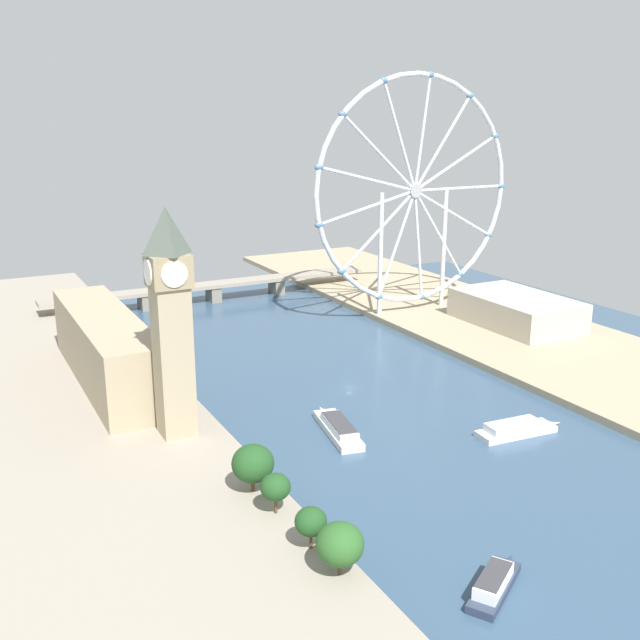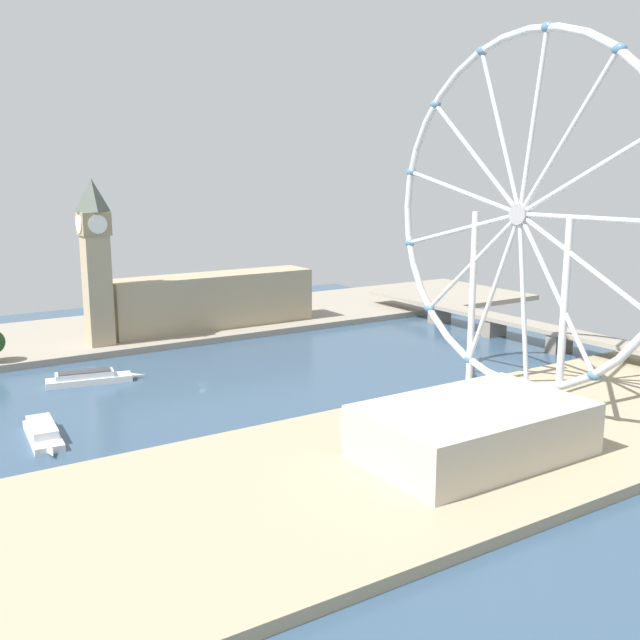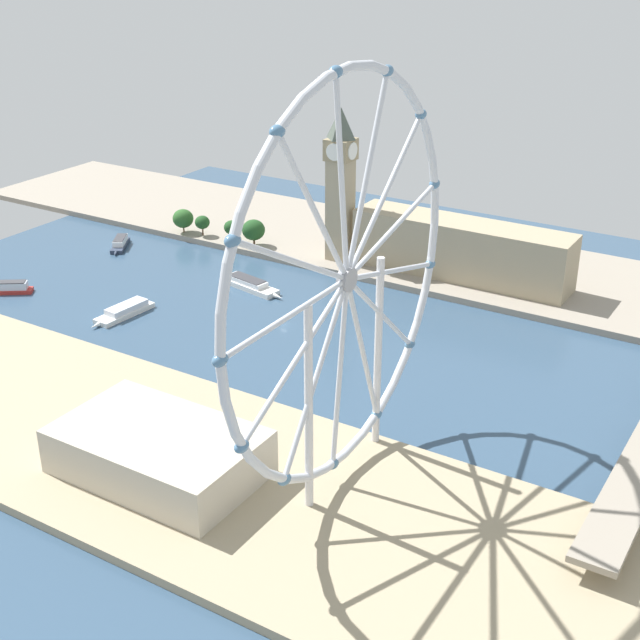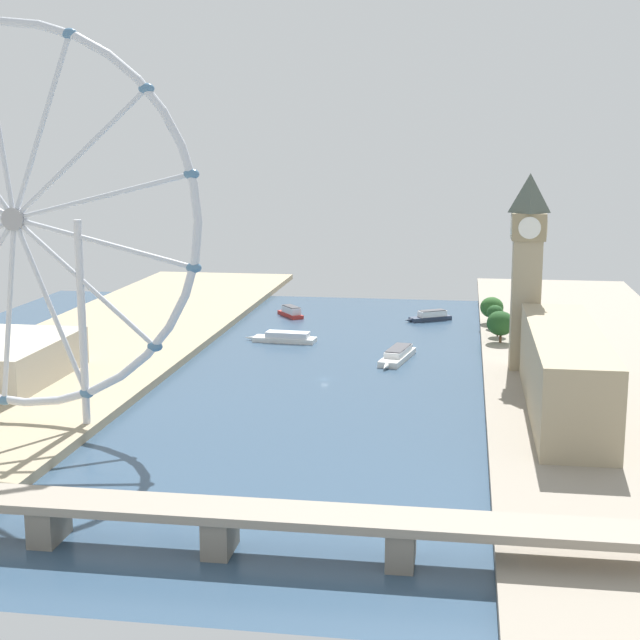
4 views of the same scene
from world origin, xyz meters
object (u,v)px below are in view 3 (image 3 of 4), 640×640
at_px(parliament_block, 461,249).
at_px(tour_boat_0, 250,284).
at_px(ferris_wheel, 347,281).
at_px(tour_boat_2, 120,243).
at_px(clock_tower, 340,182).
at_px(tour_boat_1, 10,288).
at_px(tour_boat_3, 125,311).
at_px(riverside_hall, 159,451).

distance_m(parliament_block, tour_boat_0, 100.04).
height_order(ferris_wheel, tour_boat_2, ferris_wheel).
bearing_deg(tour_boat_0, tour_boat_2, -175.65).
height_order(ferris_wheel, tour_boat_0, ferris_wheel).
bearing_deg(clock_tower, tour_boat_1, -44.65).
relative_size(tour_boat_2, tour_boat_3, 0.71).
distance_m(riverside_hall, tour_boat_2, 216.51).
relative_size(tour_boat_0, tour_boat_3, 1.12).
bearing_deg(tour_boat_0, clock_tower, 79.67).
xyz_separation_m(clock_tower, ferris_wheel, (158.17, 94.70, 23.75)).
xyz_separation_m(riverside_hall, tour_boat_2, (-148.64, -157.21, -8.11)).
xyz_separation_m(riverside_hall, tour_boat_3, (-85.66, -95.05, -8.29)).
xyz_separation_m(tour_boat_1, tour_boat_2, (-71.88, 0.15, -0.20)).
bearing_deg(ferris_wheel, clock_tower, -149.09).
distance_m(ferris_wheel, riverside_hall, 78.93).
relative_size(ferris_wheel, tour_boat_2, 5.14).
bearing_deg(ferris_wheel, parliament_block, -168.38).
bearing_deg(clock_tower, parliament_block, 98.73).
relative_size(riverside_hall, tour_boat_0, 1.64).
xyz_separation_m(riverside_hall, tour_boat_0, (-138.49, -66.33, -8.15)).
distance_m(tour_boat_0, tour_boat_2, 91.44).
bearing_deg(clock_tower, tour_boat_3, -25.01).
xyz_separation_m(parliament_block, tour_boat_1, (120.81, -170.48, -14.02)).
bearing_deg(tour_boat_2, parliament_block, 73.93).
xyz_separation_m(tour_boat_0, tour_boat_2, (-10.15, -90.88, 0.05)).
height_order(tour_boat_0, tour_boat_2, tour_boat_2).
xyz_separation_m(clock_tower, tour_boat_2, (39.67, -110.06, -39.67)).
relative_size(tour_boat_1, tour_boat_2, 0.91).
distance_m(tour_boat_2, tour_boat_3, 88.49).
distance_m(clock_tower, tour_boat_0, 66.54).
xyz_separation_m(clock_tower, tour_boat_1, (111.56, -110.21, -39.47)).
bearing_deg(riverside_hall, parliament_block, 176.20).
bearing_deg(tour_boat_2, riverside_hall, 14.51).
bearing_deg(tour_boat_0, riverside_hall, -53.68).
height_order(ferris_wheel, riverside_hall, ferris_wheel).
bearing_deg(riverside_hall, tour_boat_0, -154.41).
distance_m(riverside_hall, tour_boat_3, 128.22).
height_order(parliament_block, ferris_wheel, ferris_wheel).
height_order(tour_boat_1, tour_boat_3, tour_boat_1).
height_order(tour_boat_0, tour_boat_3, tour_boat_0).
height_order(parliament_block, tour_boat_3, parliament_block).
xyz_separation_m(parliament_block, riverside_hall, (197.57, -13.13, -6.11)).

